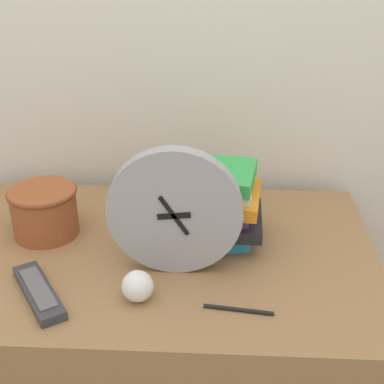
{
  "coord_description": "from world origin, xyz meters",
  "views": [
    {
      "loc": [
        0.14,
        -0.7,
        1.41
      ],
      "look_at": [
        0.09,
        0.31,
        0.9
      ],
      "focal_mm": 50.0,
      "sensor_mm": 36.0,
      "label": 1
    }
  ],
  "objects_px": {
    "crumpled_paper_ball": "(137,286)",
    "pen": "(239,310)",
    "desk_clock": "(175,212)",
    "book_stack": "(206,204)",
    "basket": "(44,210)",
    "tv_remote": "(39,292)"
  },
  "relations": [
    {
      "from": "crumpled_paper_ball",
      "to": "pen",
      "type": "height_order",
      "value": "crumpled_paper_ball"
    },
    {
      "from": "desk_clock",
      "to": "book_stack",
      "type": "distance_m",
      "value": 0.15
    },
    {
      "from": "crumpled_paper_ball",
      "to": "book_stack",
      "type": "bearing_deg",
      "value": 61.28
    },
    {
      "from": "desk_clock",
      "to": "book_stack",
      "type": "relative_size",
      "value": 1.09
    },
    {
      "from": "book_stack",
      "to": "pen",
      "type": "xyz_separation_m",
      "value": [
        0.07,
        -0.26,
        -0.09
      ]
    },
    {
      "from": "basket",
      "to": "tv_remote",
      "type": "bearing_deg",
      "value": -77.12
    },
    {
      "from": "tv_remote",
      "to": "crumpled_paper_ball",
      "type": "xyz_separation_m",
      "value": [
        0.2,
        0.0,
        0.02
      ]
    },
    {
      "from": "tv_remote",
      "to": "book_stack",
      "type": "bearing_deg",
      "value": 35.78
    },
    {
      "from": "book_stack",
      "to": "basket",
      "type": "bearing_deg",
      "value": 179.1
    },
    {
      "from": "desk_clock",
      "to": "basket",
      "type": "bearing_deg",
      "value": 157.48
    },
    {
      "from": "book_stack",
      "to": "crumpled_paper_ball",
      "type": "height_order",
      "value": "book_stack"
    },
    {
      "from": "basket",
      "to": "pen",
      "type": "distance_m",
      "value": 0.53
    },
    {
      "from": "tv_remote",
      "to": "pen",
      "type": "bearing_deg",
      "value": -3.62
    },
    {
      "from": "crumpled_paper_ball",
      "to": "tv_remote",
      "type": "bearing_deg",
      "value": -179.42
    },
    {
      "from": "desk_clock",
      "to": "basket",
      "type": "relative_size",
      "value": 1.73
    },
    {
      "from": "tv_remote",
      "to": "pen",
      "type": "relative_size",
      "value": 1.42
    },
    {
      "from": "book_stack",
      "to": "crumpled_paper_ball",
      "type": "distance_m",
      "value": 0.27
    },
    {
      "from": "book_stack",
      "to": "tv_remote",
      "type": "height_order",
      "value": "book_stack"
    },
    {
      "from": "desk_clock",
      "to": "pen",
      "type": "distance_m",
      "value": 0.23
    },
    {
      "from": "crumpled_paper_ball",
      "to": "pen",
      "type": "bearing_deg",
      "value": -7.81
    },
    {
      "from": "basket",
      "to": "desk_clock",
      "type": "bearing_deg",
      "value": -22.52
    },
    {
      "from": "basket",
      "to": "pen",
      "type": "bearing_deg",
      "value": -30.53
    }
  ]
}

